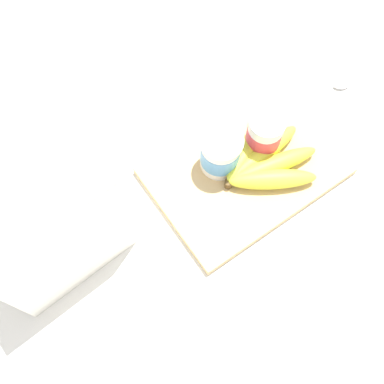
% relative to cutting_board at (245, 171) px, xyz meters
% --- Properties ---
extents(ground_plane, '(2.40, 2.40, 0.00)m').
position_rel_cutting_board_xyz_m(ground_plane, '(0.00, 0.00, -0.01)').
color(ground_plane, silver).
extents(cutting_board, '(0.34, 0.23, 0.02)m').
position_rel_cutting_board_xyz_m(cutting_board, '(0.00, 0.00, 0.00)').
color(cutting_board, tan).
rests_on(cutting_board, ground_plane).
extents(cereal_box, '(0.21, 0.09, 0.25)m').
position_rel_cutting_board_xyz_m(cereal_box, '(-0.34, 0.03, 0.12)').
color(cereal_box, white).
rests_on(cereal_box, ground_plane).
extents(yogurt_cup_front, '(0.07, 0.07, 0.09)m').
position_rel_cutting_board_xyz_m(yogurt_cup_front, '(-0.03, 0.03, 0.05)').
color(yogurt_cup_front, white).
rests_on(yogurt_cup_front, cutting_board).
extents(yogurt_cup_back, '(0.06, 0.06, 0.09)m').
position_rel_cutting_board_xyz_m(yogurt_cup_back, '(0.05, 0.02, 0.06)').
color(yogurt_cup_back, white).
rests_on(yogurt_cup_back, cutting_board).
extents(banana_bunch, '(0.18, 0.18, 0.04)m').
position_rel_cutting_board_xyz_m(banana_bunch, '(0.03, -0.01, 0.03)').
color(banana_bunch, yellow).
rests_on(banana_bunch, cutting_board).
extents(spoon, '(0.13, 0.07, 0.01)m').
position_rel_cutting_board_xyz_m(spoon, '(0.25, 0.05, -0.00)').
color(spoon, silver).
rests_on(spoon, ground_plane).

